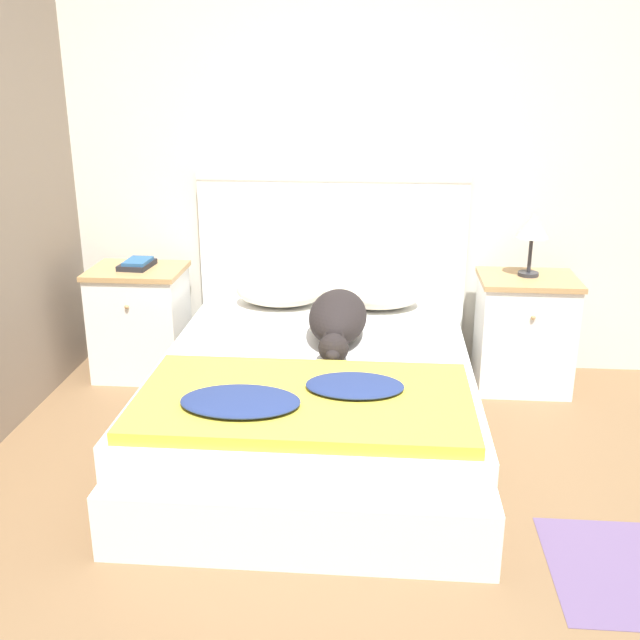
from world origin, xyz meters
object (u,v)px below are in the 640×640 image
Objects in this scene: nightstand_left at (141,322)px; pillow_right at (376,293)px; table_lamp at (532,229)px; dog at (338,318)px; book_stack at (137,264)px; nightstand_right at (524,332)px; bed at (317,400)px; pillow_left at (281,291)px.

pillow_right is at bearing -0.38° from nightstand_left.
nightstand_left is at bearing -179.28° from table_lamp.
dog is 3.41× the size of book_stack.
nightstand_right is 0.57m from table_lamp.
dog is (-0.99, -0.54, 0.24)m from nightstand_right.
dog reaches higher than nightstand_left.
bed is 0.85m from pillow_left.
nightstand_right is 2.18m from book_stack.
table_lamp is (2.15, 0.01, 0.23)m from book_stack.
table_lamp reaches higher than pillow_right.
book_stack is 2.17m from table_lamp.
dog reaches higher than bed.
nightstand_right is at bearing 34.88° from bed.
pillow_right is (1.34, -0.01, 0.21)m from nightstand_left.
nightstand_left is (-1.08, 0.75, 0.10)m from bed.
table_lamp is at bearing 29.62° from dog.
bed is at bearing -144.17° from table_lamp.
book_stack is (0.00, 0.02, 0.34)m from nightstand_left.
pillow_right is 0.89m from table_lamp.
nightstand_left and nightstand_right have the same top height.
pillow_left is (-0.26, 0.74, 0.31)m from bed.
nightstand_right reaches higher than pillow_right.
bed is 0.85m from pillow_right.
pillow_left is 0.82m from book_stack.
pillow_left is (0.81, -0.01, 0.21)m from nightstand_left.
book_stack is at bearing 179.52° from nightstand_right.
pillow_right is 1.35m from book_stack.
nightstand_left reaches higher than pillow_left.
bed is at bearing -145.12° from nightstand_right.
nightstand_left is 1.88× the size of table_lamp.
bed is 4.00× the size of pillow_right.
table_lamp is at bearing 1.54° from pillow_left.
nightstand_right is (1.08, 0.75, 0.10)m from bed.
nightstand_left is 0.81× the size of dog.
nightstand_left is at bearing 155.22° from dog.
nightstand_left is 2.23m from table_lamp.
pillow_left is at bearing -179.62° from nightstand_right.
pillow_left is at bearing 123.53° from dog.
dog is 1.19m from table_lamp.
pillow_right reaches higher than bed.
book_stack is 0.68× the size of table_lamp.
pillow_left is 1.39m from table_lamp.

